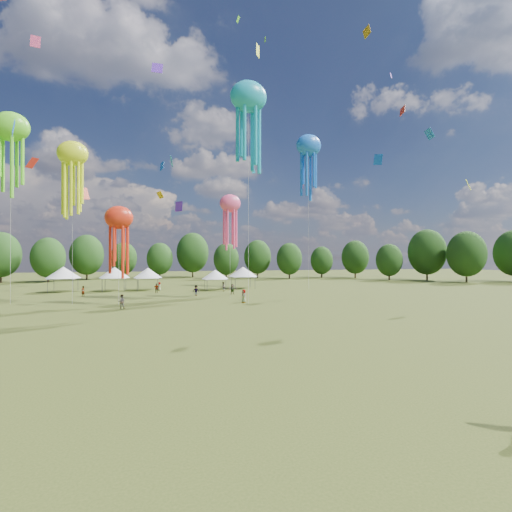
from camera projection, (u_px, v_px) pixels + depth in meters
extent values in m
plane|color=#384416|center=(295.00, 415.00, 13.72)|extent=(300.00, 300.00, 0.00)
imported|color=gray|center=(122.00, 302.00, 42.05)|extent=(0.83, 0.65, 1.67)
imported|color=gray|center=(159.00, 287.00, 65.26)|extent=(0.50, 0.75, 1.52)
imported|color=gray|center=(223.00, 287.00, 64.03)|extent=(0.75, 0.89, 1.61)
imported|color=gray|center=(196.00, 291.00, 56.72)|extent=(1.16, 0.81, 1.63)
imported|color=gray|center=(156.00, 288.00, 61.04)|extent=(0.95, 0.42, 1.60)
imported|color=gray|center=(232.00, 289.00, 59.17)|extent=(1.59, 0.79, 1.64)
imported|color=gray|center=(83.00, 291.00, 55.67)|extent=(0.66, 0.69, 1.59)
imported|color=gray|center=(244.00, 296.00, 48.03)|extent=(0.89, 1.00, 1.72)
cylinder|color=#47474C|center=(48.00, 286.00, 60.65)|extent=(0.08, 0.08, 2.28)
cylinder|color=#47474C|center=(54.00, 285.00, 64.37)|extent=(0.08, 0.08, 2.28)
cylinder|color=#47474C|center=(73.00, 286.00, 61.63)|extent=(0.08, 0.08, 2.28)
cylinder|color=#47474C|center=(78.00, 284.00, 65.35)|extent=(0.08, 0.08, 2.28)
cube|color=white|center=(63.00, 278.00, 63.01)|extent=(4.25, 4.25, 0.10)
cone|color=white|center=(63.00, 272.00, 63.01)|extent=(5.52, 5.52, 1.96)
cylinder|color=#47474C|center=(102.00, 286.00, 62.76)|extent=(0.08, 0.08, 2.24)
cylinder|color=#47474C|center=(105.00, 284.00, 66.19)|extent=(0.08, 0.08, 2.24)
cylinder|color=#47474C|center=(124.00, 285.00, 63.66)|extent=(0.08, 0.08, 2.24)
cylinder|color=#47474C|center=(126.00, 284.00, 67.09)|extent=(0.08, 0.08, 2.24)
cube|color=white|center=(114.00, 278.00, 64.93)|extent=(3.94, 3.94, 0.10)
cone|color=white|center=(114.00, 272.00, 64.94)|extent=(5.13, 5.13, 1.92)
cylinder|color=#47474C|center=(137.00, 285.00, 64.66)|extent=(0.08, 0.08, 2.12)
cylinder|color=#47474C|center=(138.00, 284.00, 68.01)|extent=(0.08, 0.08, 2.12)
cylinder|color=#47474C|center=(158.00, 285.00, 65.55)|extent=(0.08, 0.08, 2.12)
cylinder|color=#47474C|center=(158.00, 283.00, 68.90)|extent=(0.08, 0.08, 2.12)
cube|color=white|center=(148.00, 278.00, 66.79)|extent=(3.86, 3.86, 0.10)
cone|color=white|center=(148.00, 273.00, 66.79)|extent=(5.02, 5.02, 1.82)
cylinder|color=#47474C|center=(207.00, 285.00, 65.06)|extent=(0.08, 0.08, 1.92)
cylinder|color=#47474C|center=(205.00, 284.00, 68.31)|extent=(0.08, 0.08, 1.92)
cylinder|color=#47474C|center=(226.00, 285.00, 65.92)|extent=(0.08, 0.08, 1.92)
cylinder|color=#47474C|center=(223.00, 284.00, 69.16)|extent=(0.08, 0.08, 1.92)
cube|color=white|center=(215.00, 279.00, 67.12)|extent=(3.75, 3.75, 0.10)
cone|color=white|center=(215.00, 274.00, 67.12)|extent=(4.88, 4.88, 1.64)
cylinder|color=#47474C|center=(235.00, 283.00, 68.45)|extent=(0.08, 0.08, 2.17)
cylinder|color=#47474C|center=(231.00, 282.00, 72.14)|extent=(0.08, 0.08, 2.17)
cylinder|color=#47474C|center=(255.00, 283.00, 69.42)|extent=(0.08, 0.08, 2.17)
cylinder|color=#47474C|center=(250.00, 282.00, 73.11)|extent=(0.08, 0.08, 2.17)
cube|color=white|center=(243.00, 277.00, 70.79)|extent=(4.22, 4.22, 0.10)
cone|color=white|center=(243.00, 272.00, 70.79)|extent=(5.49, 5.49, 1.86)
ellipsoid|color=#EAFF1A|center=(73.00, 154.00, 46.10)|extent=(3.67, 2.57, 3.12)
cylinder|color=beige|center=(72.00, 229.00, 46.06)|extent=(0.03, 0.03, 18.92)
ellipsoid|color=#16A0C0|center=(248.00, 97.00, 47.34)|extent=(4.78, 3.34, 4.06)
cylinder|color=beige|center=(248.00, 200.00, 47.27)|extent=(0.03, 0.03, 26.57)
ellipsoid|color=#FF4B82|center=(230.00, 203.00, 52.51)|extent=(3.02, 2.12, 2.57)
cylinder|color=beige|center=(230.00, 251.00, 52.48)|extent=(0.03, 0.03, 13.63)
ellipsoid|color=#69EC27|center=(11.00, 127.00, 46.45)|extent=(4.37, 3.06, 3.72)
cylinder|color=beige|center=(11.00, 215.00, 46.40)|extent=(0.03, 0.03, 22.39)
ellipsoid|color=red|center=(119.00, 218.00, 45.51)|extent=(3.39, 2.37, 2.88)
cylinder|color=beige|center=(119.00, 261.00, 45.48)|extent=(0.03, 0.03, 10.83)
ellipsoid|color=blue|center=(309.00, 145.00, 69.77)|extent=(4.88, 3.42, 4.15)
cylinder|color=beige|center=(309.00, 217.00, 69.70)|extent=(0.03, 0.03, 27.15)
cube|color=#69EC27|center=(238.00, 19.00, 56.26)|extent=(0.65, 0.94, 0.96)
cube|color=blue|center=(162.00, 166.00, 73.46)|extent=(0.76, 1.70, 2.00)
cube|color=#16A0C0|center=(254.00, 172.00, 80.78)|extent=(0.77, 0.52, 0.96)
cube|color=#FF4B82|center=(35.00, 41.00, 47.51)|extent=(1.25, 0.18, 1.57)
cube|color=#612ABC|center=(179.00, 206.00, 52.53)|extent=(1.05, 0.91, 1.52)
cube|color=red|center=(402.00, 110.00, 44.56)|extent=(0.44, 1.22, 1.36)
cube|color=#E5A10E|center=(367.00, 32.00, 57.28)|extent=(0.34, 1.92, 2.17)
cube|color=blue|center=(430.00, 134.00, 43.59)|extent=(0.70, 1.11, 1.31)
cube|color=#612ABC|center=(157.00, 68.00, 54.99)|extent=(1.70, 1.03, 1.92)
cube|color=red|center=(83.00, 194.00, 70.41)|extent=(2.19, 1.39, 2.52)
cube|color=#EAFF1A|center=(258.00, 51.00, 60.70)|extent=(0.90, 1.30, 1.98)
cube|color=blue|center=(378.00, 160.00, 67.80)|extent=(1.22, 1.30, 2.14)
cube|color=#FF4B82|center=(302.00, 189.00, 78.45)|extent=(0.77, 1.50, 1.90)
cube|color=#612ABC|center=(391.00, 76.00, 51.77)|extent=(0.64, 0.41, 0.82)
cube|color=red|center=(32.00, 163.00, 61.42)|extent=(2.23, 1.42, 2.28)
cube|color=#E5A10E|center=(160.00, 195.00, 62.71)|extent=(1.30, 0.86, 1.31)
cube|color=#EAFF1A|center=(468.00, 185.00, 49.62)|extent=(1.56, 1.02, 1.78)
cube|color=#69EC27|center=(265.00, 40.00, 68.95)|extent=(0.12, 0.86, 1.03)
cube|color=blue|center=(14.00, 128.00, 30.24)|extent=(0.47, 1.09, 1.32)
cube|color=#16A0C0|center=(172.00, 161.00, 57.92)|extent=(0.51, 1.89, 2.04)
cylinder|color=#38281C|center=(1.00, 276.00, 86.04)|extent=(0.44, 0.44, 3.41)
ellipsoid|color=#1E3F15|center=(1.00, 255.00, 86.06)|extent=(8.53, 8.53, 10.66)
cylinder|color=#38281C|center=(48.00, 276.00, 88.15)|extent=(0.44, 0.44, 3.07)
ellipsoid|color=#1E3F15|center=(48.00, 257.00, 88.17)|extent=(7.66, 7.66, 9.58)
cylinder|color=#38281C|center=(87.00, 273.00, 98.00)|extent=(0.44, 0.44, 3.43)
ellipsoid|color=#1E3F15|center=(87.00, 255.00, 98.02)|extent=(8.58, 8.58, 10.73)
cylinder|color=#38281C|center=(124.00, 273.00, 105.66)|extent=(0.44, 0.44, 2.95)
ellipsoid|color=#1E3F15|center=(124.00, 258.00, 105.68)|extent=(7.37, 7.37, 9.21)
cylinder|color=#38281C|center=(160.00, 273.00, 104.46)|extent=(0.44, 0.44, 2.89)
ellipsoid|color=#1E3F15|center=(160.00, 259.00, 104.48)|extent=(7.23, 7.23, 9.04)
cylinder|color=#38281C|center=(193.00, 271.00, 111.19)|extent=(0.44, 0.44, 3.84)
ellipsoid|color=#1E3F15|center=(193.00, 253.00, 111.22)|extent=(9.60, 9.60, 11.99)
cylinder|color=#38281C|center=(226.00, 274.00, 102.61)|extent=(0.44, 0.44, 2.84)
ellipsoid|color=#1E3F15|center=(226.00, 259.00, 102.63)|extent=(7.11, 7.11, 8.89)
cylinder|color=#38281C|center=(258.00, 272.00, 107.60)|extent=(0.44, 0.44, 3.16)
ellipsoid|color=#1E3F15|center=(258.00, 257.00, 107.62)|extent=(7.91, 7.91, 9.88)
cylinder|color=#38281C|center=(289.00, 273.00, 104.02)|extent=(0.44, 0.44, 2.88)
ellipsoid|color=#1E3F15|center=(289.00, 259.00, 104.04)|extent=(7.21, 7.21, 9.01)
cylinder|color=#38281C|center=(322.00, 273.00, 108.67)|extent=(0.44, 0.44, 2.63)
ellipsoid|color=#1E3F15|center=(322.00, 260.00, 108.68)|extent=(6.57, 6.57, 8.22)
cylinder|color=#38281C|center=(355.00, 272.00, 107.56)|extent=(0.44, 0.44, 3.13)
ellipsoid|color=#1E3F15|center=(355.00, 257.00, 107.58)|extent=(7.81, 7.81, 9.77)
cylinder|color=#38281C|center=(389.00, 275.00, 96.83)|extent=(0.44, 0.44, 2.72)
ellipsoid|color=#1E3F15|center=(389.00, 260.00, 96.85)|extent=(6.80, 6.80, 8.50)
cylinder|color=#38281C|center=(427.00, 273.00, 96.42)|extent=(0.44, 0.44, 3.81)
ellipsoid|color=#1E3F15|center=(427.00, 252.00, 96.44)|extent=(9.52, 9.52, 11.90)
cylinder|color=#38281C|center=(466.00, 275.00, 88.51)|extent=(0.44, 0.44, 3.51)
ellipsoid|color=#1E3F15|center=(466.00, 254.00, 88.53)|extent=(8.78, 8.78, 10.97)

